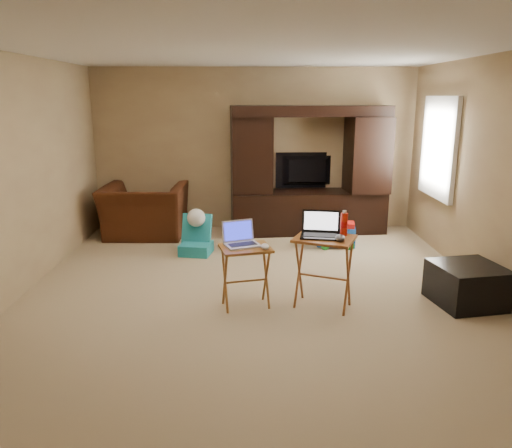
{
  "coord_description": "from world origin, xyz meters",
  "views": [
    {
      "loc": [
        -0.05,
        -5.13,
        2.06
      ],
      "look_at": [
        0.0,
        -0.2,
        0.8
      ],
      "focal_mm": 35.0,
      "sensor_mm": 36.0,
      "label": 1
    }
  ],
  "objects_px": {
    "recliner": "(145,211)",
    "laptop_right": "(321,225)",
    "tray_table_left": "(246,277)",
    "entertainment_center": "(309,171)",
    "water_bottle": "(344,224)",
    "push_toy": "(336,233)",
    "mouse_left": "(265,246)",
    "child_rocker": "(196,235)",
    "ottoman": "(467,285)",
    "mouse_right": "(340,238)",
    "plush_toy": "(237,236)",
    "laptop_left": "(242,234)",
    "tray_table_right": "(323,273)",
    "television": "(307,171)"
  },
  "relations": [
    {
      "from": "recliner",
      "to": "laptop_right",
      "type": "xyz_separation_m",
      "value": [
        2.28,
        -2.63,
        0.46
      ]
    },
    {
      "from": "tray_table_left",
      "to": "laptop_right",
      "type": "xyz_separation_m",
      "value": [
        0.73,
        0.01,
        0.53
      ]
    },
    {
      "from": "entertainment_center",
      "to": "water_bottle",
      "type": "relative_size",
      "value": 10.56
    },
    {
      "from": "push_toy",
      "to": "water_bottle",
      "type": "xyz_separation_m",
      "value": [
        -0.28,
        -1.99,
        0.64
      ]
    },
    {
      "from": "tray_table_left",
      "to": "mouse_left",
      "type": "height_order",
      "value": "mouse_left"
    },
    {
      "from": "child_rocker",
      "to": "ottoman",
      "type": "relative_size",
      "value": 0.83
    },
    {
      "from": "tray_table_left",
      "to": "ottoman",
      "type": "bearing_deg",
      "value": -12.89
    },
    {
      "from": "mouse_right",
      "to": "child_rocker",
      "type": "bearing_deg",
      "value": 130.32
    },
    {
      "from": "recliner",
      "to": "tray_table_left",
      "type": "bearing_deg",
      "value": 121.98
    },
    {
      "from": "recliner",
      "to": "tray_table_left",
      "type": "distance_m",
      "value": 3.05
    },
    {
      "from": "entertainment_center",
      "to": "laptop_right",
      "type": "relative_size",
      "value": 6.21
    },
    {
      "from": "entertainment_center",
      "to": "mouse_right",
      "type": "relative_size",
      "value": 16.0
    },
    {
      "from": "tray_table_left",
      "to": "mouse_right",
      "type": "bearing_deg",
      "value": -22.52
    },
    {
      "from": "entertainment_center",
      "to": "mouse_right",
      "type": "xyz_separation_m",
      "value": [
        -0.04,
        -3.0,
        -0.21
      ]
    },
    {
      "from": "plush_toy",
      "to": "mouse_left",
      "type": "xyz_separation_m",
      "value": [
        0.33,
        -2.03,
        0.46
      ]
    },
    {
      "from": "entertainment_center",
      "to": "laptop_right",
      "type": "xyz_separation_m",
      "value": [
        -0.21,
        -2.86,
        -0.12
      ]
    },
    {
      "from": "laptop_left",
      "to": "laptop_right",
      "type": "bearing_deg",
      "value": -23.16
    },
    {
      "from": "plush_toy",
      "to": "child_rocker",
      "type": "bearing_deg",
      "value": -158.25
    },
    {
      "from": "tray_table_right",
      "to": "water_bottle",
      "type": "bearing_deg",
      "value": 44.79
    },
    {
      "from": "plush_toy",
      "to": "water_bottle",
      "type": "xyz_separation_m",
      "value": [
        1.11,
        -1.89,
        0.64
      ]
    },
    {
      "from": "entertainment_center",
      "to": "laptop_right",
      "type": "distance_m",
      "value": 2.87
    },
    {
      "from": "entertainment_center",
      "to": "push_toy",
      "type": "xyz_separation_m",
      "value": [
        0.31,
        -0.81,
        -0.77
      ]
    },
    {
      "from": "laptop_left",
      "to": "entertainment_center",
      "type": "bearing_deg",
      "value": 49.68
    },
    {
      "from": "plush_toy",
      "to": "mouse_right",
      "type": "bearing_deg",
      "value": -63.59
    },
    {
      "from": "recliner",
      "to": "tray_table_right",
      "type": "height_order",
      "value": "recliner"
    },
    {
      "from": "push_toy",
      "to": "tray_table_right",
      "type": "distance_m",
      "value": 2.13
    },
    {
      "from": "entertainment_center",
      "to": "ottoman",
      "type": "height_order",
      "value": "entertainment_center"
    },
    {
      "from": "child_rocker",
      "to": "laptop_left",
      "type": "bearing_deg",
      "value": -59.09
    },
    {
      "from": "plush_toy",
      "to": "tray_table_right",
      "type": "distance_m",
      "value": 2.18
    },
    {
      "from": "recliner",
      "to": "laptop_left",
      "type": "bearing_deg",
      "value": 121.78
    },
    {
      "from": "recliner",
      "to": "laptop_left",
      "type": "height_order",
      "value": "laptop_left"
    },
    {
      "from": "plush_toy",
      "to": "television",
      "type": "bearing_deg",
      "value": 46.49
    },
    {
      "from": "recliner",
      "to": "water_bottle",
      "type": "height_order",
      "value": "water_bottle"
    },
    {
      "from": "mouse_right",
      "to": "water_bottle",
      "type": "xyz_separation_m",
      "value": [
        0.07,
        0.2,
        0.08
      ]
    },
    {
      "from": "laptop_left",
      "to": "water_bottle",
      "type": "height_order",
      "value": "water_bottle"
    },
    {
      "from": "tray_table_left",
      "to": "laptop_left",
      "type": "distance_m",
      "value": 0.44
    },
    {
      "from": "laptop_right",
      "to": "recliner",
      "type": "bearing_deg",
      "value": 140.43
    },
    {
      "from": "push_toy",
      "to": "ottoman",
      "type": "distance_m",
      "value": 2.25
    },
    {
      "from": "laptop_right",
      "to": "water_bottle",
      "type": "xyz_separation_m",
      "value": [
        0.24,
        0.06,
        -0.01
      ]
    },
    {
      "from": "laptop_left",
      "to": "ottoman",
      "type": "bearing_deg",
      "value": -20.93
    },
    {
      "from": "push_toy",
      "to": "laptop_left",
      "type": "distance_m",
      "value": 2.46
    },
    {
      "from": "television",
      "to": "tray_table_right",
      "type": "relative_size",
      "value": 1.35
    },
    {
      "from": "television",
      "to": "laptop_left",
      "type": "xyz_separation_m",
      "value": [
        -0.97,
        -3.06,
        -0.18
      ]
    },
    {
      "from": "water_bottle",
      "to": "tray_table_left",
      "type": "bearing_deg",
      "value": -176.12
    },
    {
      "from": "recliner",
      "to": "television",
      "type": "bearing_deg",
      "value": -167.92
    },
    {
      "from": "tray_table_left",
      "to": "push_toy",
      "type": "bearing_deg",
      "value": 44.55
    },
    {
      "from": "child_rocker",
      "to": "television",
      "type": "bearing_deg",
      "value": 49.68
    },
    {
      "from": "child_rocker",
      "to": "tray_table_right",
      "type": "height_order",
      "value": "tray_table_right"
    },
    {
      "from": "recliner",
      "to": "ottoman",
      "type": "relative_size",
      "value": 1.88
    },
    {
      "from": "child_rocker",
      "to": "water_bottle",
      "type": "bearing_deg",
      "value": -35.33
    }
  ]
}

